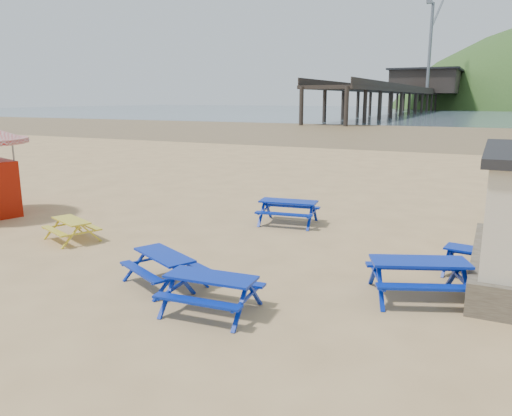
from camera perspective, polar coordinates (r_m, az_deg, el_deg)
The scene contains 10 objects.
ground at distance 14.42m, azimuth -5.03°, elevation -4.79°, with size 400.00×400.00×0.00m, color tan.
wet_sand at distance 67.33m, azimuth 19.75°, elevation 8.08°, with size 400.00×400.00×0.00m, color olive.
sea at distance 182.01m, azimuth 23.78°, elevation 10.05°, with size 400.00×400.00×0.00m, color #465764.
picnic_table_blue_b at distance 17.24m, azimuth 3.71°, elevation -0.49°, with size 2.14×1.82×0.82m.
picnic_table_blue_c at distance 13.38m, azimuth 24.07°, elevation -5.75°, with size 1.74×1.48×0.66m.
picnic_table_blue_d at distance 11.87m, azimuth -10.41°, elevation -6.89°, with size 2.22×2.06×0.74m.
picnic_table_blue_e at distance 10.28m, azimuth -5.15°, elevation -9.73°, with size 1.94×1.61×0.77m.
picnic_table_blue_f at distance 11.45m, azimuth 18.08°, elevation -7.74°, with size 2.51×2.29×0.86m.
picnic_table_yellow at distance 16.23m, azimuth -20.30°, elevation -2.37°, with size 1.91×1.75×0.65m.
pier at distance 191.70m, azimuth 18.55°, elevation 12.16°, with size 24.00×220.00×39.29m.
Camera 1 is at (7.07, -11.82, 4.25)m, focal length 35.00 mm.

